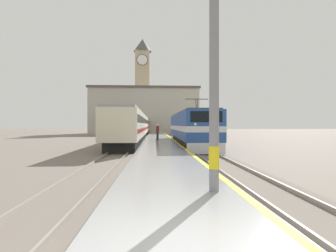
{
  "coord_description": "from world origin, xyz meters",
  "views": [
    {
      "loc": [
        -0.58,
        -3.42,
        2.2
      ],
      "look_at": [
        0.95,
        25.71,
        2.06
      ],
      "focal_mm": 28.0,
      "sensor_mm": 36.0,
      "label": 1
    }
  ],
  "objects_px": {
    "locomotive_train": "(190,129)",
    "passenger_train": "(139,126)",
    "clock_tower": "(143,83)",
    "catenary_mast": "(217,54)",
    "person_on_platform": "(158,132)"
  },
  "relations": [
    {
      "from": "passenger_train",
      "to": "clock_tower",
      "type": "relative_size",
      "value": 1.95
    },
    {
      "from": "person_on_platform",
      "to": "locomotive_train",
      "type": "bearing_deg",
      "value": -45.78
    },
    {
      "from": "catenary_mast",
      "to": "passenger_train",
      "type": "bearing_deg",
      "value": 96.52
    },
    {
      "from": "passenger_train",
      "to": "clock_tower",
      "type": "height_order",
      "value": "clock_tower"
    },
    {
      "from": "locomotive_train",
      "to": "catenary_mast",
      "type": "relative_size",
      "value": 2.36
    },
    {
      "from": "passenger_train",
      "to": "locomotive_train",
      "type": "bearing_deg",
      "value": -70.43
    },
    {
      "from": "locomotive_train",
      "to": "person_on_platform",
      "type": "bearing_deg",
      "value": 134.22
    },
    {
      "from": "locomotive_train",
      "to": "catenary_mast",
      "type": "distance_m",
      "value": 20.37
    },
    {
      "from": "clock_tower",
      "to": "catenary_mast",
      "type": "bearing_deg",
      "value": -85.82
    },
    {
      "from": "catenary_mast",
      "to": "clock_tower",
      "type": "xyz_separation_m",
      "value": [
        -5.04,
        69.01,
        10.26
      ]
    },
    {
      "from": "passenger_train",
      "to": "clock_tower",
      "type": "distance_m",
      "value": 33.25
    },
    {
      "from": "person_on_platform",
      "to": "clock_tower",
      "type": "bearing_deg",
      "value": 94.72
    },
    {
      "from": "locomotive_train",
      "to": "clock_tower",
      "type": "bearing_deg",
      "value": 98.24
    },
    {
      "from": "locomotive_train",
      "to": "clock_tower",
      "type": "distance_m",
      "value": 50.95
    },
    {
      "from": "locomotive_train",
      "to": "passenger_train",
      "type": "relative_size",
      "value": 0.33
    }
  ]
}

